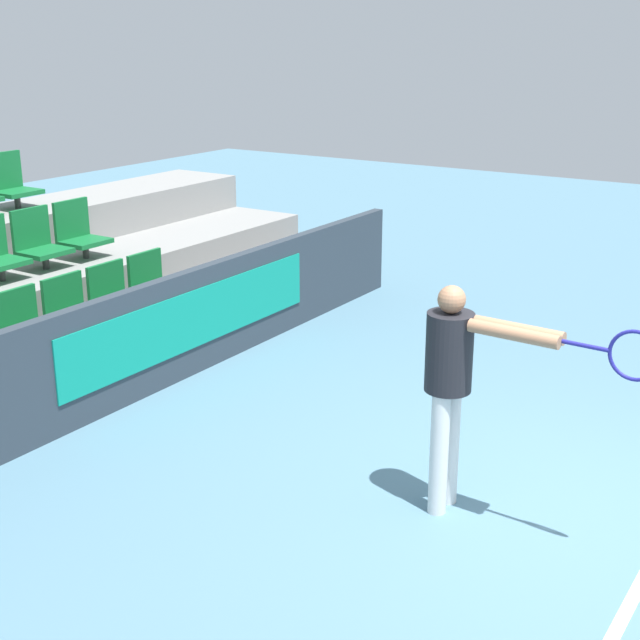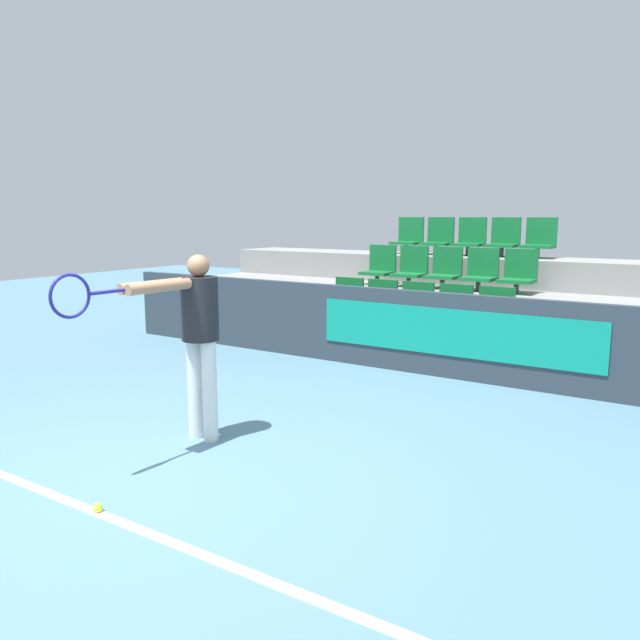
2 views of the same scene
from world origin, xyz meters
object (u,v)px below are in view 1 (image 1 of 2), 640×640
Objects in this scene: stadium_chair_4 at (153,286)px; stadium_chair_8 at (39,242)px; stadium_chair_1 at (24,328)px; stadium_chair_9 at (79,232)px; stadium_chair_3 at (115,298)px; tennis_player at (458,375)px; stadium_chair_2 at (72,312)px; stadium_chair_14 at (11,183)px.

stadium_chair_8 is (-0.55, 1.05, 0.44)m from stadium_chair_4.
stadium_chair_9 reaches higher than stadium_chair_1.
stadium_chair_3 is 1.27m from stadium_chair_9.
stadium_chair_8 is 5.17m from tennis_player.
stadium_chair_4 is at bearing 0.00° from stadium_chair_1.
stadium_chair_9 reaches higher than stadium_chair_3.
stadium_chair_2 is 1.00× the size of stadium_chair_3.
tennis_player is at bearing -108.18° from stadium_chair_4.
stadium_chair_4 is (0.55, 0.00, 0.00)m from stadium_chair_3.
tennis_player reaches higher than stadium_chair_3.
stadium_chair_2 is 1.00× the size of stadium_chair_4.
stadium_chair_9 is (0.55, 1.05, 0.44)m from stadium_chair_3.
stadium_chair_3 is 1.00× the size of stadium_chair_14.
stadium_chair_4 is 0.38× the size of tennis_player.
stadium_chair_14 is (0.00, 2.11, 0.88)m from stadium_chair_4.
stadium_chair_14 is (0.55, 1.05, 0.44)m from stadium_chair_8.
stadium_chair_1 and stadium_chair_4 have the same top height.
stadium_chair_2 is 0.55m from stadium_chair_3.
stadium_chair_14 is at bearing 51.72° from stadium_chair_1.
stadium_chair_4 is at bearing -90.00° from stadium_chair_14.
stadium_chair_2 is 1.59m from stadium_chair_9.
tennis_player is at bearing -100.84° from stadium_chair_3.
stadium_chair_8 is 1.00× the size of stadium_chair_14.
stadium_chair_2 is 1.00× the size of stadium_chair_8.
stadium_chair_9 is (1.66, 1.05, 0.44)m from stadium_chair_1.
stadium_chair_4 is at bearing -90.00° from stadium_chair_9.
stadium_chair_2 is 2.54m from stadium_chair_14.
stadium_chair_1 and stadium_chair_3 have the same top height.
stadium_chair_14 is at bearing 80.51° from tennis_player.
tennis_player reaches higher than stadium_chair_9.
tennis_player is (-1.33, -6.16, -0.57)m from stadium_chair_14.
stadium_chair_14 reaches higher than stadium_chair_1.
stadium_chair_9 reaches higher than stadium_chair_4.
stadium_chair_1 is 1.00× the size of stadium_chair_2.
stadium_chair_9 is (0.00, 1.05, 0.44)m from stadium_chair_4.
stadium_chair_8 is at bearing -117.75° from stadium_chair_14.
tennis_player reaches higher than stadium_chair_4.
stadium_chair_8 is 1.00× the size of stadium_chair_9.
stadium_chair_4 is (1.66, 0.00, 0.00)m from stadium_chair_1.
stadium_chair_14 reaches higher than stadium_chair_4.
stadium_chair_8 is (0.00, 1.05, 0.44)m from stadium_chair_3.
stadium_chair_2 and stadium_chair_3 have the same top height.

